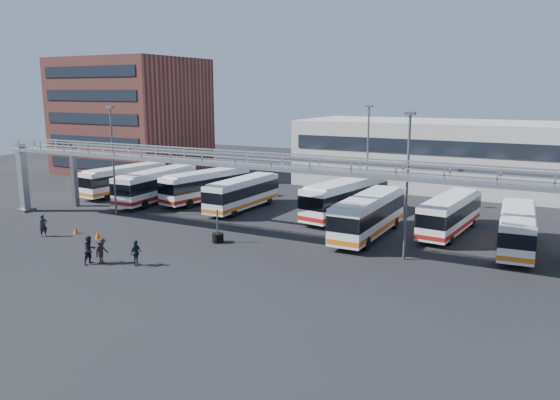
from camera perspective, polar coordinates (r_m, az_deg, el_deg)
The scene contains 22 objects.
ground at distance 38.21m, azimuth -7.91°, elevation -6.40°, with size 140.00×140.00×0.00m, color black.
gantry at distance 41.74m, azimuth -3.39°, elevation 2.96°, with size 51.40×5.15×7.10m.
apartment_building at distance 81.37m, azimuth -15.22°, elevation 8.44°, with size 18.00×15.00×16.00m, color brown.
warehouse at distance 68.45m, azimuth 19.90°, elevation 4.32°, with size 42.00×14.00×8.00m, color #9E9E99.
light_pole_left at distance 53.29m, azimuth -17.06°, elevation 4.55°, with size 0.70×0.35×10.21m.
light_pole_mid at distance 38.04m, azimuth 13.16°, elevation 2.20°, with size 0.70×0.35×10.21m.
light_pole_back at distance 54.58m, azimuth 9.15°, elevation 5.05°, with size 0.70×0.35×10.21m.
bus_0 at distance 64.02m, azimuth -15.93°, elevation 2.11°, with size 3.52×10.79×3.22m.
bus_1 at distance 58.87m, azimuth -12.78°, elevation 1.59°, with size 3.18×11.35×3.41m.
bus_2 at distance 58.01m, azimuth -7.70°, elevation 1.57°, with size 4.59×11.14×3.30m.
bus_3 at distance 53.82m, azimuth -3.94°, elevation 0.79°, with size 2.55×10.38×3.14m.
bus_5 at distance 50.70m, azimuth 6.88°, elevation 0.31°, with size 4.57×11.81×3.50m.
bus_6 at distance 44.25m, azimuth 9.24°, elevation -1.46°, with size 2.67×11.22×3.40m.
bus_7 at distance 46.80m, azimuth 17.35°, elevation -1.32°, with size 3.33×10.51×3.14m.
bus_8 at distance 43.51m, azimuth 23.53°, elevation -2.72°, with size 3.15×10.36×3.10m.
pedestrian_a at distance 47.97m, azimuth -23.50°, elevation -2.46°, with size 0.66×0.44×1.82m, color black.
pedestrian_b at distance 39.27m, azimuth -19.27°, elevation -4.96°, with size 0.96×0.75×1.97m, color black.
pedestrian_c at distance 39.22m, azimuth -18.14°, elevation -5.07°, with size 1.13×0.65×1.75m, color #2F1F20.
pedestrian_d at distance 38.07m, azimuth -14.84°, elevation -5.37°, with size 1.03×0.43×1.76m, color black.
cone_left at distance 45.83m, azimuth -18.53°, elevation -3.45°, with size 0.42×0.42×0.67m, color #EC4D0D.
cone_right at distance 48.13m, azimuth -20.57°, elevation -2.92°, with size 0.40×0.40×0.63m, color #EC4D0D.
tire_stack at distance 42.70m, azimuth -6.53°, elevation -3.85°, with size 0.91×0.91×2.59m.
Camera 1 is at (21.55, -29.35, 11.59)m, focal length 35.00 mm.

